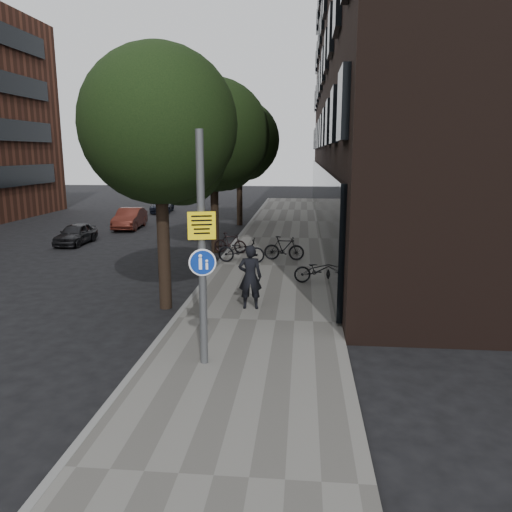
# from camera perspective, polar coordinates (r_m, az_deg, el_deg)

# --- Properties ---
(ground) EXTENTS (120.00, 120.00, 0.00)m
(ground) POSITION_cam_1_polar(r_m,az_deg,el_deg) (10.59, -2.95, -13.71)
(ground) COLOR black
(ground) RESTS_ON ground
(sidewalk) EXTENTS (4.50, 60.00, 0.12)m
(sidewalk) POSITION_cam_1_polar(r_m,az_deg,el_deg) (20.00, 1.90, -1.23)
(sidewalk) COLOR #64615C
(sidewalk) RESTS_ON ground
(curb_edge) EXTENTS (0.15, 60.00, 0.13)m
(curb_edge) POSITION_cam_1_polar(r_m,az_deg,el_deg) (20.26, -4.47, -1.08)
(curb_edge) COLOR slate
(curb_edge) RESTS_ON ground
(building_right_dark_brick) EXTENTS (12.00, 40.00, 18.00)m
(building_right_dark_brick) POSITION_cam_1_polar(r_m,az_deg,el_deg) (32.55, 18.98, 19.00)
(building_right_dark_brick) COLOR black
(building_right_dark_brick) RESTS_ON ground
(street_tree_near) EXTENTS (4.40, 4.40, 7.50)m
(street_tree_near) POSITION_cam_1_polar(r_m,az_deg,el_deg) (14.65, -10.56, 13.74)
(street_tree_near) COLOR black
(street_tree_near) RESTS_ON ground
(street_tree_mid) EXTENTS (5.00, 5.00, 7.80)m
(street_tree_mid) POSITION_cam_1_polar(r_m,az_deg,el_deg) (22.95, -4.64, 13.12)
(street_tree_mid) COLOR black
(street_tree_mid) RESTS_ON ground
(street_tree_far) EXTENTS (5.00, 5.00, 7.80)m
(street_tree_far) POSITION_cam_1_polar(r_m,az_deg,el_deg) (31.85, -1.77, 12.75)
(street_tree_far) COLOR black
(street_tree_far) RESTS_ON ground
(signpost) EXTENTS (0.55, 0.18, 4.88)m
(signpost) POSITION_cam_1_polar(r_m,az_deg,el_deg) (10.29, -6.20, 0.69)
(signpost) COLOR #595B5E
(signpost) RESTS_ON sidewalk
(pedestrian) EXTENTS (0.71, 0.49, 1.86)m
(pedestrian) POSITION_cam_1_polar(r_m,az_deg,el_deg) (14.30, -0.68, -2.42)
(pedestrian) COLOR black
(pedestrian) RESTS_ON sidewalk
(parked_bike_facade_near) EXTENTS (1.77, 0.83, 0.89)m
(parked_bike_facade_near) POSITION_cam_1_polar(r_m,az_deg,el_deg) (17.41, 7.16, -1.57)
(parked_bike_facade_near) COLOR black
(parked_bike_facade_near) RESTS_ON sidewalk
(parked_bike_facade_far) EXTENTS (1.70, 0.53, 1.01)m
(parked_bike_facade_far) POSITION_cam_1_polar(r_m,az_deg,el_deg) (20.88, 3.23, 0.90)
(parked_bike_facade_far) COLOR black
(parked_bike_facade_far) RESTS_ON sidewalk
(parked_bike_curb_near) EXTENTS (1.93, 0.73, 1.00)m
(parked_bike_curb_near) POSITION_cam_1_polar(r_m,az_deg,el_deg) (20.43, -1.69, 0.66)
(parked_bike_curb_near) COLOR black
(parked_bike_curb_near) RESTS_ON sidewalk
(parked_bike_curb_far) EXTENTS (1.58, 0.73, 0.92)m
(parked_bike_curb_far) POSITION_cam_1_polar(r_m,az_deg,el_deg) (22.39, -2.96, 1.52)
(parked_bike_curb_far) COLOR black
(parked_bike_curb_far) RESTS_ON sidewalk
(parked_car_near) EXTENTS (1.26, 3.11, 1.06)m
(parked_car_near) POSITION_cam_1_polar(r_m,az_deg,el_deg) (26.74, -19.92, 2.39)
(parked_car_near) COLOR black
(parked_car_near) RESTS_ON ground
(parked_car_mid) EXTENTS (1.60, 3.87, 1.24)m
(parked_car_mid) POSITION_cam_1_polar(r_m,az_deg,el_deg) (31.34, -14.23, 4.19)
(parked_car_mid) COLOR #5B221A
(parked_car_mid) RESTS_ON ground
(parked_car_far) EXTENTS (1.89, 3.79, 1.06)m
(parked_car_far) POSITION_cam_1_polar(r_m,az_deg,el_deg) (39.49, -10.66, 5.70)
(parked_car_far) COLOR black
(parked_car_far) RESTS_ON ground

